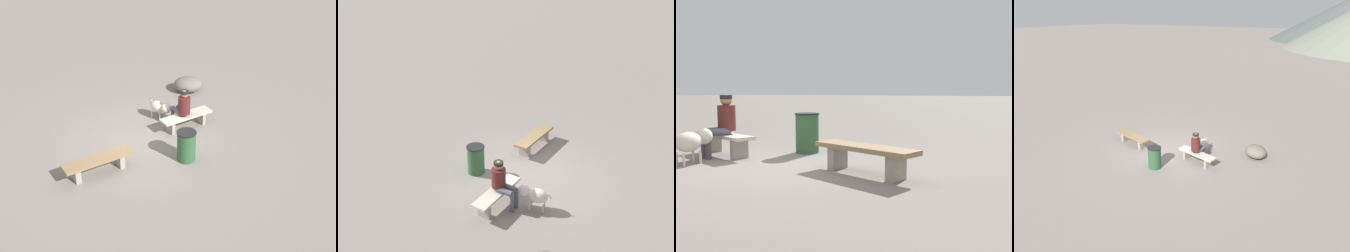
{
  "view_description": "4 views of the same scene",
  "coord_description": "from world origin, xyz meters",
  "views": [
    {
      "loc": [
        -7.26,
        -8.22,
        6.96
      ],
      "look_at": [
        0.43,
        -0.63,
        0.66
      ],
      "focal_mm": 49.4,
      "sensor_mm": 36.0,
      "label": 1
    },
    {
      "loc": [
        8.61,
        2.55,
        5.85
      ],
      "look_at": [
        -1.22,
        -1.06,
        0.85
      ],
      "focal_mm": 39.46,
      "sensor_mm": 36.0,
      "label": 2
    },
    {
      "loc": [
        -4.36,
        4.78,
        1.3
      ],
      "look_at": [
        -0.62,
        -1.36,
        0.62
      ],
      "focal_mm": 39.12,
      "sensor_mm": 36.0,
      "label": 3
    },
    {
      "loc": [
        6.08,
        -9.2,
        5.57
      ],
      "look_at": [
        -0.17,
        1.5,
        0.61
      ],
      "focal_mm": 30.46,
      "sensor_mm": 36.0,
      "label": 4
    }
  ],
  "objects": [
    {
      "name": "bench_right",
      "position": [
        1.55,
        -0.28,
        0.32
      ],
      "size": [
        1.67,
        0.75,
        0.44
      ],
      "rotation": [
        0.0,
        0.0,
        -0.23
      ],
      "color": "gray",
      "rests_on": "ground"
    },
    {
      "name": "ground",
      "position": [
        0.0,
        0.0,
        -0.03
      ],
      "size": [
        210.0,
        210.0,
        0.06
      ],
      "primitive_type": "cube",
      "color": "gray"
    },
    {
      "name": "trash_bin",
      "position": [
        0.33,
        -1.41,
        0.42
      ],
      "size": [
        0.52,
        0.52,
        0.85
      ],
      "color": "#2D5633",
      "rests_on": "ground"
    },
    {
      "name": "dog",
      "position": [
        1.37,
        0.61,
        0.42
      ],
      "size": [
        0.37,
        0.86,
        0.63
      ],
      "rotation": [
        0.0,
        0.0,
        4.74
      ],
      "color": "beige",
      "rests_on": "ground"
    },
    {
      "name": "bench_left",
      "position": [
        -1.68,
        -0.24,
        0.33
      ],
      "size": [
        1.88,
        0.85,
        0.46
      ],
      "rotation": [
        0.0,
        0.0,
        -0.23
      ],
      "color": "gray",
      "rests_on": "ground"
    },
    {
      "name": "boulder",
      "position": [
        3.42,
        1.36,
        0.25
      ],
      "size": [
        1.24,
        1.26,
        0.5
      ],
      "primitive_type": "ellipsoid",
      "rotation": [
        0.0,
        0.0,
        0.71
      ],
      "color": "#6B665B",
      "rests_on": "ground"
    },
    {
      "name": "seated_person",
      "position": [
        1.5,
        -0.17,
        0.72
      ],
      "size": [
        0.44,
        0.69,
        1.24
      ],
      "rotation": [
        0.0,
        0.0,
        -0.22
      ],
      "color": "#511E1E",
      "rests_on": "ground"
    }
  ]
}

